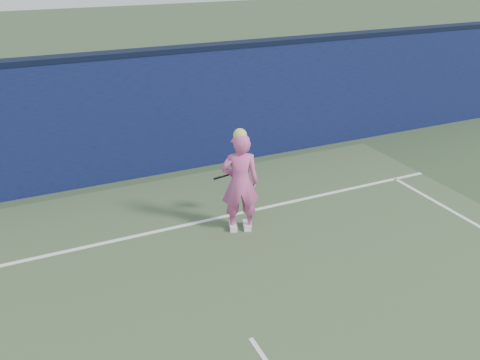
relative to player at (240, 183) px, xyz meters
name	(u,v)px	position (x,y,z in m)	size (l,w,h in m)	color
backstop_wall	(133,118)	(-1.01, 2.98, 0.38)	(24.00, 0.40, 2.50)	#0D0E3D
wall_cap	(127,53)	(-1.01, 2.98, 1.68)	(24.00, 0.42, 0.10)	black
player	(240,183)	(0.00, 0.00, 0.00)	(0.73, 0.59, 1.81)	#D25198
racket	(238,173)	(0.15, 0.41, -0.01)	(0.60, 0.24, 0.34)	black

